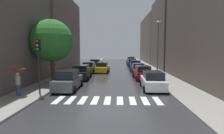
{
  "coord_description": "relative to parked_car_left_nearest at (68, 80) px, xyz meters",
  "views": [
    {
      "loc": [
        0.8,
        -10.87,
        3.69
      ],
      "look_at": [
        -0.34,
        20.28,
        0.72
      ],
      "focal_mm": 29.73,
      "sensor_mm": 36.0,
      "label": 1
    }
  ],
  "objects": [
    {
      "name": "building_right_far",
      "position": [
        14.87,
        36.23,
        5.41
      ],
      "size": [
        6.0,
        20.72,
        12.5
      ],
      "primitive_type": "cube",
      "color": "#564C47",
      "rests_on": "ground"
    },
    {
      "name": "parked_car_right_fifth",
      "position": [
        7.68,
        25.22,
        -0.09
      ],
      "size": [
        2.12,
        4.2,
        1.6
      ],
      "rotation": [
        0.0,
        0.0,
        1.56
      ],
      "color": "navy",
      "rests_on": "ground"
    },
    {
      "name": "parked_car_right_fourth",
      "position": [
        7.81,
        18.53,
        -0.08
      ],
      "size": [
        2.19,
        4.12,
        1.62
      ],
      "rotation": [
        0.0,
        0.0,
        1.56
      ],
      "color": "navy",
      "rests_on": "ground"
    },
    {
      "name": "sidewalk_right",
      "position": [
        10.37,
        18.14,
        -0.76
      ],
      "size": [
        3.0,
        72.0,
        0.15
      ],
      "primitive_type": "cube",
      "color": "gray",
      "rests_on": "ground"
    },
    {
      "name": "pedestrian_near_tree",
      "position": [
        -2.99,
        -3.1,
        0.88
      ],
      "size": [
        1.17,
        1.17,
        2.07
      ],
      "rotation": [
        0.0,
        0.0,
        2.48
      ],
      "color": "navy",
      "rests_on": "sidewalk_left"
    },
    {
      "name": "parked_car_right_sixth",
      "position": [
        7.75,
        31.25,
        -0.01
      ],
      "size": [
        2.2,
        4.43,
        1.78
      ],
      "rotation": [
        0.0,
        0.0,
        1.62
      ],
      "color": "navy",
      "rests_on": "ground"
    },
    {
      "name": "parked_car_right_nearest",
      "position": [
        7.83,
        0.36,
        -0.06
      ],
      "size": [
        2.13,
        4.49,
        1.67
      ],
      "rotation": [
        0.0,
        0.0,
        1.55
      ],
      "color": "silver",
      "rests_on": "ground"
    },
    {
      "name": "building_left_mid",
      "position": [
        -7.13,
        16.73,
        5.66
      ],
      "size": [
        6.0,
        16.89,
        12.99
      ],
      "primitive_type": "cube",
      "color": "#564C47",
      "rests_on": "ground"
    },
    {
      "name": "parked_car_left_nearest",
      "position": [
        0.0,
        0.0,
        0.0
      ],
      "size": [
        2.07,
        4.77,
        1.81
      ],
      "rotation": [
        0.0,
        0.0,
        1.58
      ],
      "color": "#474C51",
      "rests_on": "ground"
    },
    {
      "name": "traffic_light_left_corner",
      "position": [
        -1.58,
        -2.55,
        2.45
      ],
      "size": [
        0.3,
        0.42,
        4.3
      ],
      "color": "black",
      "rests_on": "sidewalk_left"
    },
    {
      "name": "parked_car_left_second",
      "position": [
        0.03,
        6.01,
        -0.02
      ],
      "size": [
        2.26,
        4.77,
        1.76
      ],
      "rotation": [
        0.0,
        0.0,
        1.61
      ],
      "color": "black",
      "rests_on": "ground"
    },
    {
      "name": "ground_plane",
      "position": [
        3.87,
        18.14,
        -0.86
      ],
      "size": [
        28.0,
        72.0,
        0.04
      ],
      "primitive_type": "cube",
      "color": "#2D2D30"
    },
    {
      "name": "sidewalk_left",
      "position": [
        -2.63,
        18.14,
        -0.76
      ],
      "size": [
        3.0,
        72.0,
        0.15
      ],
      "primitive_type": "cube",
      "color": "gray",
      "rests_on": "ground"
    },
    {
      "name": "lamp_post_right",
      "position": [
        9.42,
        6.15,
        3.32
      ],
      "size": [
        0.6,
        0.28,
        6.95
      ],
      "color": "#595B60",
      "rests_on": "sidewalk_right"
    },
    {
      "name": "pedestrian_foreground",
      "position": [
        -2.85,
        3.9,
        0.68
      ],
      "size": [
        1.03,
        1.03,
        1.86
      ],
      "rotation": [
        0.0,
        0.0,
        2.88
      ],
      "color": "black",
      "rests_on": "sidewalk_left"
    },
    {
      "name": "parked_car_right_third",
      "position": [
        7.64,
        12.07,
        -0.11
      ],
      "size": [
        2.19,
        4.36,
        1.54
      ],
      "rotation": [
        0.0,
        0.0,
        1.61
      ],
      "color": "black",
      "rests_on": "ground"
    },
    {
      "name": "crosswalk_stripes",
      "position": [
        3.87,
        -3.6,
        -0.83
      ],
      "size": [
        7.65,
        2.2,
        0.01
      ],
      "color": "silver",
      "rests_on": "ground"
    },
    {
      "name": "parked_car_left_fourth",
      "position": [
        0.17,
        18.9,
        0.0
      ],
      "size": [
        2.08,
        4.75,
        1.81
      ],
      "rotation": [
        0.0,
        0.0,
        1.56
      ],
      "color": "brown",
      "rests_on": "ground"
    },
    {
      "name": "parked_car_left_third",
      "position": [
        -0.04,
        12.51,
        -0.04
      ],
      "size": [
        2.01,
        4.6,
        1.72
      ],
      "rotation": [
        0.0,
        0.0,
        1.56
      ],
      "color": "#474C51",
      "rests_on": "ground"
    },
    {
      "name": "building_right_mid",
      "position": [
        14.87,
        19.45,
        5.79
      ],
      "size": [
        6.0,
        12.2,
        13.26
      ],
      "primitive_type": "cube",
      "color": "#564C47",
      "rests_on": "ground"
    },
    {
      "name": "street_tree_left",
      "position": [
        -2.39,
        2.63,
        3.76
      ],
      "size": [
        4.42,
        4.42,
        6.67
      ],
      "color": "#513823",
      "rests_on": "sidewalk_left"
    },
    {
      "name": "taxi_midroad",
      "position": [
        2.03,
        12.99,
        -0.07
      ],
      "size": [
        2.19,
        4.51,
        1.81
      ],
      "rotation": [
        0.0,
        0.0,
        1.54
      ],
      "color": "yellow",
      "rests_on": "ground"
    },
    {
      "name": "parked_car_right_second",
      "position": [
        7.6,
        6.07,
        -0.05
      ],
      "size": [
        2.16,
        4.34,
        1.69
      ],
      "rotation": [
        0.0,
        0.0,
        1.61
      ],
      "color": "maroon",
      "rests_on": "ground"
    }
  ]
}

